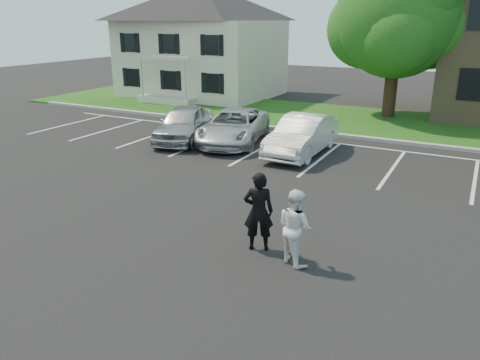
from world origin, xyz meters
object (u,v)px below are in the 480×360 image
(house, at_px, (202,41))
(car_silver_west, at_px, (184,123))
(man_black_suit, at_px, (259,212))
(car_white_sedan, at_px, (302,135))
(man_white_shirt, at_px, (295,227))
(tree, at_px, (400,18))
(car_silver_minivan, at_px, (234,126))

(house, bearing_deg, car_silver_west, -61.75)
(house, relative_size, man_black_suit, 5.23)
(car_silver_west, distance_m, car_white_sedan, 5.61)
(house, bearing_deg, man_black_suit, -54.98)
(man_black_suit, distance_m, car_white_sedan, 8.76)
(house, height_order, man_black_suit, house)
(house, height_order, car_silver_west, house)
(house, xyz_separation_m, man_white_shirt, (15.11, -20.34, -2.94))
(car_white_sedan, bearing_deg, tree, 79.61)
(house, height_order, man_white_shirt, house)
(car_silver_west, distance_m, car_silver_minivan, 2.32)
(house, bearing_deg, car_white_sedan, -44.00)
(man_black_suit, bearing_deg, car_silver_minivan, -83.17)
(tree, height_order, man_white_shirt, tree)
(man_black_suit, height_order, car_white_sedan, man_black_suit)
(man_black_suit, relative_size, car_white_sedan, 0.41)
(tree, height_order, car_silver_minivan, tree)
(tree, height_order, man_black_suit, tree)
(tree, relative_size, car_white_sedan, 1.84)
(car_silver_minivan, xyz_separation_m, car_white_sedan, (3.40, -0.38, 0.05))
(man_black_suit, xyz_separation_m, car_silver_west, (-7.68, 8.17, -0.19))
(man_black_suit, height_order, car_silver_west, man_black_suit)
(car_silver_west, bearing_deg, tree, 36.65)
(tree, distance_m, man_white_shirt, 18.81)
(car_silver_west, bearing_deg, man_black_suit, -63.30)
(car_silver_minivan, bearing_deg, man_black_suit, -71.57)
(man_white_shirt, bearing_deg, house, -24.06)
(man_white_shirt, distance_m, car_white_sedan, 9.25)
(tree, xyz_separation_m, car_silver_west, (-7.38, -9.85, -4.55))
(tree, bearing_deg, car_white_sedan, -100.57)
(tree, bearing_deg, car_silver_minivan, -119.55)
(house, distance_m, car_silver_minivan, 14.50)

